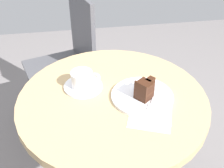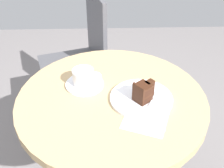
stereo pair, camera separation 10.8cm
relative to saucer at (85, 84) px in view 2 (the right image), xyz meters
The scene contains 9 objects.
cafe_table 0.19m from the saucer, 37.21° to the right, with size 0.74×0.74×0.75m.
saucer is the anchor object (origin of this frame).
coffee_cup 0.04m from the saucer, 117.35° to the right, with size 0.12×0.09×0.07m.
teaspoon 0.04m from the saucer, 43.01° to the right, with size 0.03×0.10×0.00m.
cake_plate 0.24m from the saucer, 24.40° to the right, with size 0.24×0.24×0.01m.
cake_slice 0.25m from the saucer, 26.88° to the right, with size 0.09×0.08×0.08m.
fork 0.29m from the saucer, 30.89° to the right, with size 0.07×0.12×0.00m.
napkin 0.30m from the saucer, 41.48° to the right, with size 0.19×0.19×0.00m.
cafe_chair 0.65m from the saucer, 94.38° to the left, with size 0.47×0.47×0.92m.
Camera 2 is at (-0.03, -0.84, 1.43)m, focal length 45.00 mm.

